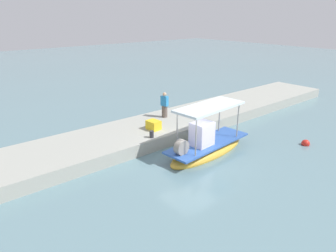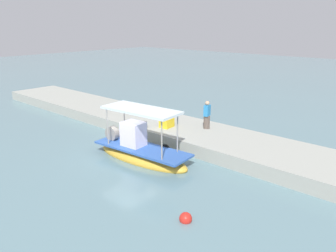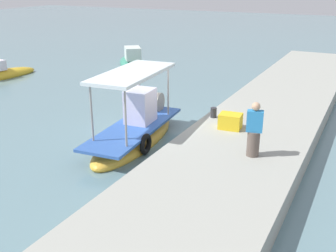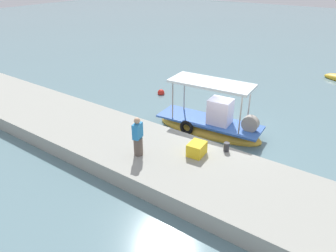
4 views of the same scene
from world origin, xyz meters
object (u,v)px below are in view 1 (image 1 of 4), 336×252
main_fishing_boat (207,145)px  mooring_bollard (152,134)px  fisherman_near_bollard (165,106)px  cargo_crate (154,125)px  marker_buoy (306,143)px

main_fishing_boat → mooring_bollard: main_fishing_boat is taller
fisherman_near_bollard → mooring_bollard: size_ratio=4.31×
fisherman_near_bollard → cargo_crate: bearing=35.2°
cargo_crate → marker_buoy: cargo_crate is taller
main_fishing_boat → mooring_bollard: bearing=-49.2°
main_fishing_boat → fisherman_near_bollard: bearing=-100.2°
mooring_bollard → marker_buoy: 9.02m
mooring_bollard → main_fishing_boat: bearing=130.8°
mooring_bollard → cargo_crate: size_ratio=0.51×
fisherman_near_bollard → cargo_crate: size_ratio=2.18×
cargo_crate → mooring_bollard: bearing=48.2°
fisherman_near_bollard → marker_buoy: (-4.46, 7.59, -1.40)m
cargo_crate → main_fishing_boat: bearing=108.9°
fisherman_near_bollard → mooring_bollard: fisherman_near_bollard is taller
main_fishing_boat → marker_buoy: bearing=151.3°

